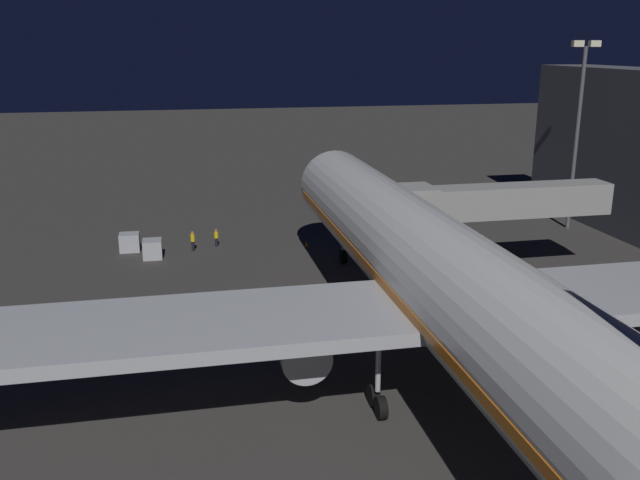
% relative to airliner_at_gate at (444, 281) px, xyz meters
% --- Properties ---
extents(ground_plane, '(320.00, 320.00, 0.00)m').
position_rel_airliner_at_gate_xyz_m(ground_plane, '(-0.00, -10.70, -6.10)').
color(ground_plane, '#383533').
extents(airliner_at_gate, '(49.46, 58.66, 18.38)m').
position_rel_airliner_at_gate_xyz_m(airliner_at_gate, '(0.00, 0.00, 0.00)').
color(airliner_at_gate, silver).
rests_on(airliner_at_gate, ground_plane).
extents(jet_bridge, '(18.28, 3.40, 7.73)m').
position_rel_airliner_at_gate_xyz_m(jet_bridge, '(-10.06, -16.78, 0.08)').
color(jet_bridge, '#9E9E99').
rests_on(jet_bridge, ground_plane).
extents(apron_floodlight_mast, '(2.90, 0.50, 18.63)m').
position_rel_airliner_at_gate_xyz_m(apron_floodlight_mast, '(-25.50, -29.16, 4.66)').
color(apron_floodlight_mast, '#59595E').
rests_on(apron_floodlight_mast, ground_plane).
extents(baggage_container_near_belt, '(1.78, 1.58, 1.66)m').
position_rel_airliner_at_gate_xyz_m(baggage_container_near_belt, '(18.34, -29.92, -5.27)').
color(baggage_container_near_belt, '#B7BABF').
rests_on(baggage_container_near_belt, ground_plane).
extents(baggage_container_mid_row, '(1.65, 1.81, 1.65)m').
position_rel_airliner_at_gate_xyz_m(baggage_container_mid_row, '(16.23, -27.32, -5.28)').
color(baggage_container_mid_row, '#B7BABF').
rests_on(baggage_container_mid_row, ground_plane).
extents(ground_crew_by_belt_loader, '(0.40, 0.40, 1.69)m').
position_rel_airliner_at_gate_xyz_m(ground_crew_by_belt_loader, '(10.47, -29.75, -5.18)').
color(ground_crew_by_belt_loader, black).
rests_on(ground_crew_by_belt_loader, ground_plane).
extents(ground_crew_marshaller_fwd, '(0.40, 0.40, 1.88)m').
position_rel_airliner_at_gate_xyz_m(ground_crew_marshaller_fwd, '(12.67, -28.70, -5.06)').
color(ground_crew_marshaller_fwd, black).
rests_on(ground_crew_marshaller_fwd, ground_plane).
extents(traffic_cone_nose_port, '(0.36, 0.36, 0.55)m').
position_rel_airliner_at_gate_xyz_m(traffic_cone_nose_port, '(-2.20, -28.01, -5.83)').
color(traffic_cone_nose_port, orange).
rests_on(traffic_cone_nose_port, ground_plane).
extents(traffic_cone_nose_starboard, '(0.36, 0.36, 0.55)m').
position_rel_airliner_at_gate_xyz_m(traffic_cone_nose_starboard, '(2.20, -28.01, -5.83)').
color(traffic_cone_nose_starboard, orange).
rests_on(traffic_cone_nose_starboard, ground_plane).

